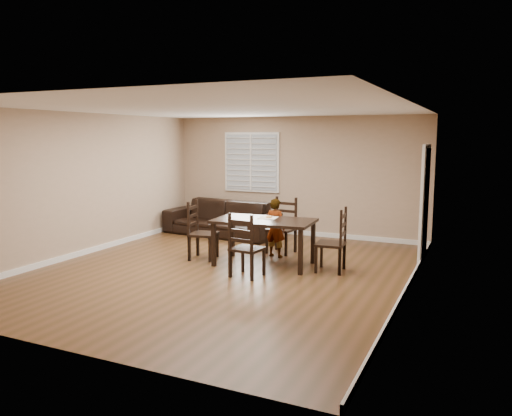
% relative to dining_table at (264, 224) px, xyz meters
% --- Properties ---
extents(ground, '(7.00, 7.00, 0.00)m').
position_rel_dining_table_xyz_m(ground, '(-0.46, -0.67, -0.72)').
color(ground, brown).
rests_on(ground, ground).
extents(room, '(6.04, 7.04, 2.72)m').
position_rel_dining_table_xyz_m(room, '(-0.42, -0.49, 1.08)').
color(room, tan).
rests_on(room, ground).
extents(dining_table, '(1.79, 1.08, 0.81)m').
position_rel_dining_table_xyz_m(dining_table, '(0.00, 0.00, 0.00)').
color(dining_table, black).
rests_on(dining_table, ground).
extents(chair_near, '(0.53, 0.50, 1.08)m').
position_rel_dining_table_xyz_m(chair_near, '(-0.05, 1.10, -0.23)').
color(chair_near, black).
rests_on(chair_near, ground).
extents(chair_far, '(0.52, 0.49, 1.05)m').
position_rel_dining_table_xyz_m(chair_far, '(0.04, -0.91, -0.25)').
color(chair_far, black).
rests_on(chair_far, ground).
extents(chair_left, '(0.54, 0.56, 1.09)m').
position_rel_dining_table_xyz_m(chair_left, '(-1.32, -0.10, -0.23)').
color(chair_left, black).
rests_on(chair_left, ground).
extents(chair_right, '(0.49, 0.52, 1.08)m').
position_rel_dining_table_xyz_m(chair_right, '(1.32, 0.09, -0.23)').
color(chair_right, black).
rests_on(chair_right, ground).
extents(child, '(0.44, 0.33, 1.11)m').
position_rel_dining_table_xyz_m(child, '(-0.04, 0.63, -0.17)').
color(child, gray).
rests_on(child, ground).
extents(napkin, '(0.37, 0.37, 0.00)m').
position_rel_dining_table_xyz_m(napkin, '(-0.01, 0.19, 0.09)').
color(napkin, '#F0E8CE').
rests_on(napkin, dining_table).
extents(donut, '(0.11, 0.11, 0.04)m').
position_rel_dining_table_xyz_m(donut, '(0.01, 0.20, 0.11)').
color(donut, '#DE984F').
rests_on(donut, napkin).
extents(sofa, '(2.76, 1.32, 0.78)m').
position_rel_dining_table_xyz_m(sofa, '(-1.99, 2.06, -0.33)').
color(sofa, black).
rests_on(sofa, ground).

